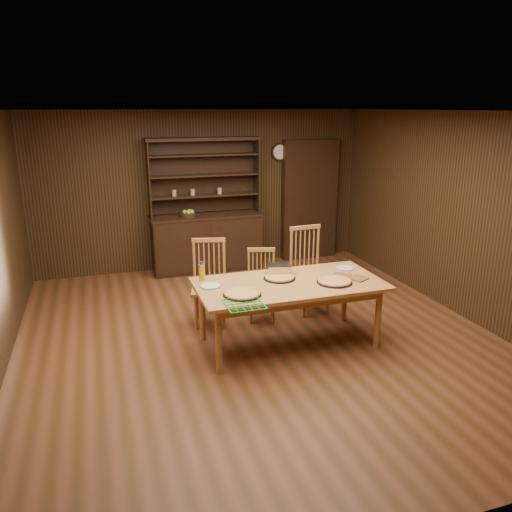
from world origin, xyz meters
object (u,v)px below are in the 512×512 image
object	(u,v)px
china_hutch	(207,235)
chair_right	(308,266)
dining_table	(289,288)
chair_left	(209,279)
juice_bottle	(202,272)
chair_center	(261,282)

from	to	relation	value
china_hutch	chair_right	bearing A→B (deg)	-66.62
dining_table	chair_left	world-z (taller)	chair_left
chair_left	chair_right	world-z (taller)	chair_right
chair_left	juice_bottle	xyz separation A→B (m)	(-0.20, -0.53, 0.28)
dining_table	juice_bottle	size ratio (longest dim) A/B	9.41
chair_left	chair_right	distance (m)	1.34
china_hutch	chair_center	bearing A→B (deg)	-84.05
chair_left	chair_right	xyz separation A→B (m)	(1.34, -0.00, 0.04)
chair_right	dining_table	bearing A→B (deg)	-128.67
dining_table	chair_left	bearing A→B (deg)	128.60
chair_center	juice_bottle	bearing A→B (deg)	-136.83
chair_left	juice_bottle	bearing A→B (deg)	-96.73
juice_bottle	chair_right	bearing A→B (deg)	18.82
chair_center	chair_right	bearing A→B (deg)	23.01
dining_table	chair_left	distance (m)	1.16
dining_table	chair_right	distance (m)	1.09
chair_left	juice_bottle	size ratio (longest dim) A/B	4.82
chair_right	china_hutch	bearing A→B (deg)	109.41
china_hutch	chair_center	xyz separation A→B (m)	(0.23, -2.18, -0.11)
chair_center	juice_bottle	distance (m)	1.04
chair_center	juice_bottle	xyz separation A→B (m)	(-0.86, -0.44, 0.37)
dining_table	chair_center	xyz separation A→B (m)	(-0.06, 0.82, -0.20)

